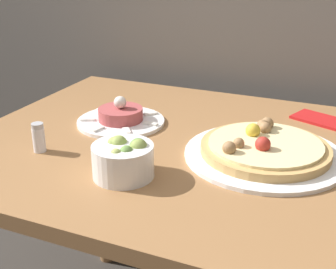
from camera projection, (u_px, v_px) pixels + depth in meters
dining_table at (188, 182)px, 1.21m from camera, size 1.12×0.88×0.77m
pizza_plate at (264, 150)px, 1.09m from camera, size 0.38×0.38×0.07m
tartare_plate at (121, 118)px, 1.29m from camera, size 0.24×0.24×0.08m
small_bowl at (124, 159)px, 1.00m from camera, size 0.13×0.13×0.09m
napkin at (320, 119)px, 1.32m from camera, size 0.17×0.13×0.01m
salt_shaker at (39, 138)px, 1.12m from camera, size 0.03×0.03×0.07m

